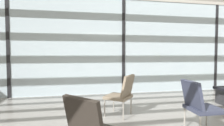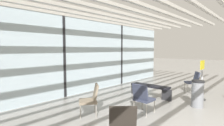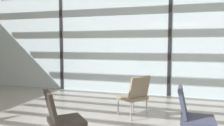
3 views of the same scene
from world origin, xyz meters
name	(u,v)px [view 2 (image 2 of 3)]	position (x,y,z in m)	size (l,w,h in m)	color
glass_curtain_wall	(64,57)	(0.00, 5.20, 1.55)	(14.00, 0.08, 3.09)	silver
window_mullion_1	(64,57)	(0.00, 5.20, 1.55)	(0.10, 0.12, 3.09)	black
window_mullion_2	(121,55)	(3.50, 5.20, 1.55)	(0.10, 0.12, 3.09)	black
parked_airplane	(5,45)	(-0.55, 9.92, 2.06)	(14.14, 4.13, 4.13)	#B2BCD6
lounge_chair_0	(193,80)	(4.20, 1.73, 0.49)	(0.70, 0.71, 0.87)	#33384C
lounge_chair_1	(91,98)	(-0.58, 3.00, 0.49)	(0.71, 0.70, 0.87)	#7F705B
lounge_chair_4	(122,124)	(-1.33, 1.30, 0.49)	(0.71, 0.71, 0.87)	#28231E
lounge_chair_5	(143,97)	(0.46, 1.98, 0.49)	(0.54, 0.50, 0.87)	#33384C
waiting_bench	(150,88)	(2.16, 2.70, 0.36)	(0.42, 1.70, 0.47)	black
trash_bin	(198,94)	(2.14, 0.99, 0.43)	(0.38, 0.38, 0.86)	slate
info_sign	(202,81)	(3.09, 1.12, 0.68)	(0.44, 0.32, 1.44)	#333333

